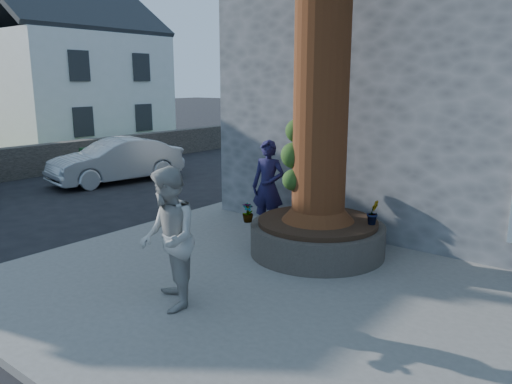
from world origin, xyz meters
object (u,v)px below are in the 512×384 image
Objects in this scene: planter at (317,237)px; car_silver at (116,161)px; man at (268,187)px; a_board_sign at (90,164)px; woman at (168,239)px.

car_silver reaches higher than planter.
man reaches higher than a_board_sign.
car_silver is at bearing 19.65° from a_board_sign.
woman is 1.87× the size of a_board_sign.
man is 0.97× the size of woman.
planter is at bearing -11.45° from a_board_sign.
car_silver is at bearing 166.33° from planter.
man is at bearing 161.46° from planter.
planter is at bearing -3.60° from car_silver.
car_silver is (-8.38, 2.04, 0.25)m from planter.
car_silver is at bearing -175.00° from woman.
woman reaches higher than man.
woman is at bearing -85.91° from man.
man is 1.81× the size of a_board_sign.
woman is (-0.43, -2.99, 0.64)m from planter.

